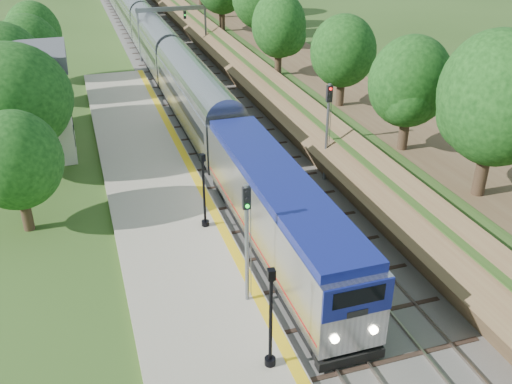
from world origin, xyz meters
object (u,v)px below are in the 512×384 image
object	(u,v)px
train	(156,46)
signal_farside	(328,123)
signal_platform	(247,232)
signal_gantry	(172,19)
lamppost_mid	(271,324)
station_building	(12,104)
lamppost_far	(204,195)

from	to	relation	value
train	signal_farside	world-z (taller)	signal_farside
train	signal_platform	world-z (taller)	signal_platform
signal_gantry	lamppost_mid	world-z (taller)	signal_gantry
station_building	signal_platform	world-z (taller)	station_building
signal_gantry	lamppost_far	xyz separation A→B (m)	(-5.69, -40.11, -2.40)
signal_farside	signal_platform	bearing A→B (deg)	-128.68
train	signal_gantry	bearing A→B (deg)	45.15
station_building	lamppost_mid	distance (m)	28.97
station_building	signal_farside	xyz separation A→B (m)	(20.20, -11.10, 0.20)
station_building	train	distance (m)	26.56
lamppost_far	signal_gantry	bearing A→B (deg)	81.93
station_building	lamppost_mid	xyz separation A→B (m)	(10.73, -26.87, -1.59)
train	signal_platform	bearing A→B (deg)	-93.69
signal_gantry	train	xyz separation A→B (m)	(-2.47, -2.48, -2.49)
station_building	lamppost_far	size ratio (longest dim) A/B	1.88
signal_gantry	lamppost_far	distance (m)	40.58
train	signal_farside	size ratio (longest dim) A/B	15.07
train	lamppost_mid	distance (m)	49.48
station_building	signal_farside	world-z (taller)	station_building
station_building	lamppost_far	xyz separation A→B (m)	(10.78, -15.11, -1.67)
station_building	signal_platform	distance (m)	25.05
train	lamppost_mid	xyz separation A→B (m)	(-3.27, -49.37, 0.17)
signal_gantry	signal_farside	bearing A→B (deg)	-84.10
lamppost_mid	signal_platform	distance (m)	4.72
lamppost_far	signal_platform	distance (m)	7.56
signal_gantry	train	bearing A→B (deg)	-134.85
station_building	signal_platform	size ratio (longest dim) A/B	1.40
lamppost_mid	lamppost_far	world-z (taller)	lamppost_mid
signal_gantry	lamppost_far	size ratio (longest dim) A/B	1.84
station_building	signal_farside	size ratio (longest dim) A/B	1.26
lamppost_far	signal_farside	size ratio (longest dim) A/B	0.67
lamppost_far	train	bearing A→B (deg)	85.12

